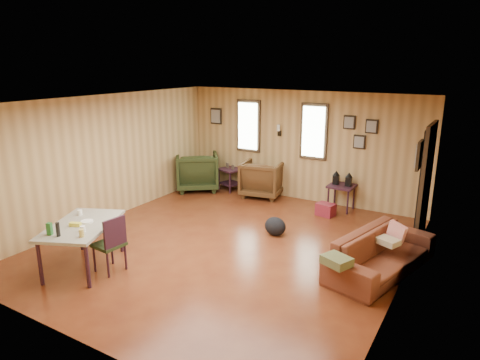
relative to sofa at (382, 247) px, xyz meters
The scene contains 11 objects.
room 2.39m from the sofa, behind, with size 5.54×6.04×2.44m.
sofa is the anchor object (origin of this frame).
recliner_brown 3.98m from the sofa, 143.71° to the left, with size 0.88×0.82×0.90m, color #4B2F16.
recliner_green 5.22m from the sofa, 157.19° to the left, with size 0.96×0.90×0.99m, color #263116.
end_table 4.74m from the sofa, 149.80° to the left, with size 0.63×0.60×0.65m.
side_table 2.73m from the sofa, 120.12° to the left, with size 0.52×0.52×0.82m.
cooler 2.41m from the sofa, 129.19° to the left, with size 0.39×0.31×0.25m.
backpack 1.99m from the sofa, 167.54° to the left, with size 0.47×0.41×0.34m.
sofa_pillows 0.42m from the sofa, 109.10° to the right, with size 0.88×1.52×0.31m.
dining_table 4.41m from the sofa, 150.90° to the right, with size 1.29×1.56×0.89m.
dining_chair 3.93m from the sofa, 148.98° to the right, with size 0.42×0.42×0.86m.
Camera 1 is at (3.57, -5.59, 2.99)m, focal length 32.00 mm.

